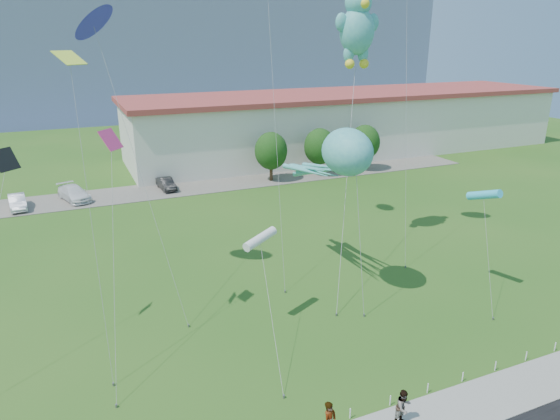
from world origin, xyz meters
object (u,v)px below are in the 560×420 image
at_px(parked_car_silver, 17,202).
at_px(warehouse, 350,122).
at_px(pedestrian_right, 403,407).
at_px(parked_car_black, 166,184).
at_px(teddy_bear_kite, 357,25).
at_px(octopus_kite, 336,160).
at_px(parked_car_white, 74,193).

bearing_deg(parked_car_silver, warehouse, 6.57).
distance_m(pedestrian_right, parked_car_black, 37.67).
bearing_deg(parked_car_black, teddy_bear_kite, -69.76).
relative_size(warehouse, pedestrian_right, 38.34).
distance_m(octopus_kite, teddy_bear_kite, 10.57).
height_order(warehouse, parked_car_silver, warehouse).
bearing_deg(warehouse, pedestrian_right, -118.51).
relative_size(parked_car_white, octopus_kite, 0.46).
bearing_deg(teddy_bear_kite, parked_car_black, 115.47).
relative_size(parked_car_silver, octopus_kite, 0.38).
xyz_separation_m(octopus_kite, teddy_bear_kite, (4.65, 5.88, 7.45)).
xyz_separation_m(pedestrian_right, teddy_bear_kite, (7.58, 17.18, 14.95)).
height_order(parked_car_silver, teddy_bear_kite, teddy_bear_kite).
xyz_separation_m(parked_car_black, teddy_bear_kite, (9.73, -20.43, 15.18)).
bearing_deg(octopus_kite, parked_car_black, 100.94).
distance_m(pedestrian_right, parked_car_silver, 40.12).
relative_size(pedestrian_right, parked_car_silver, 0.40).
xyz_separation_m(warehouse, parked_car_silver, (-41.30, -9.71, -3.41)).
bearing_deg(parked_car_white, pedestrian_right, -91.97).
relative_size(parked_car_black, teddy_bear_kite, 0.20).
bearing_deg(parked_car_silver, octopus_kite, -59.95).
bearing_deg(parked_car_black, parked_car_silver, 178.24).
bearing_deg(pedestrian_right, teddy_bear_kite, 54.40).
height_order(parked_car_white, octopus_kite, octopus_kite).
height_order(pedestrian_right, parked_car_white, pedestrian_right).
relative_size(warehouse, parked_car_white, 12.66).
bearing_deg(teddy_bear_kite, parked_car_silver, 140.35).
distance_m(warehouse, parked_car_black, 29.01).
relative_size(warehouse, parked_car_black, 16.53).
relative_size(parked_car_white, parked_car_black, 1.31).
relative_size(parked_car_silver, teddy_bear_kite, 0.22).
bearing_deg(teddy_bear_kite, octopus_kite, -128.30).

